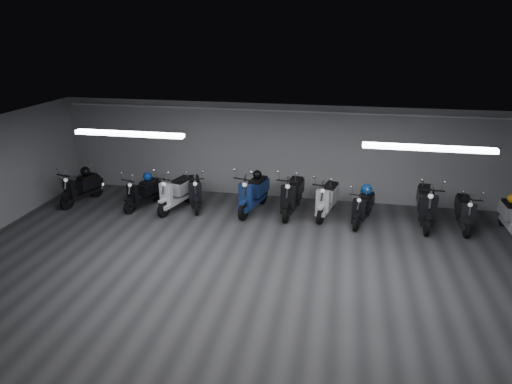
% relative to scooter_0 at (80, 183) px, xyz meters
% --- Properties ---
extents(floor, '(14.00, 10.00, 0.01)m').
position_rel_scooter_0_xyz_m(floor, '(5.91, -3.39, -0.62)').
color(floor, '#353437').
rests_on(floor, ground).
extents(ceiling, '(14.00, 10.00, 0.01)m').
position_rel_scooter_0_xyz_m(ceiling, '(5.91, -3.39, 2.19)').
color(ceiling, gray).
rests_on(ceiling, ground).
extents(back_wall, '(14.00, 0.01, 2.80)m').
position_rel_scooter_0_xyz_m(back_wall, '(5.91, 1.62, 0.78)').
color(back_wall, gray).
rests_on(back_wall, ground).
extents(fluor_strip_left, '(2.40, 0.18, 0.08)m').
position_rel_scooter_0_xyz_m(fluor_strip_left, '(2.91, -2.39, 2.12)').
color(fluor_strip_left, white).
rests_on(fluor_strip_left, ceiling).
extents(fluor_strip_right, '(2.40, 0.18, 0.08)m').
position_rel_scooter_0_xyz_m(fluor_strip_right, '(8.91, -2.39, 2.12)').
color(fluor_strip_right, white).
rests_on(fluor_strip_right, ceiling).
extents(conduit, '(13.60, 0.05, 0.05)m').
position_rel_scooter_0_xyz_m(conduit, '(5.91, 1.53, 2.00)').
color(conduit, white).
rests_on(conduit, back_wall).
extents(scooter_0, '(0.99, 1.75, 1.24)m').
position_rel_scooter_0_xyz_m(scooter_0, '(0.00, 0.00, 0.00)').
color(scooter_0, black).
rests_on(scooter_0, floor).
extents(scooter_1, '(1.05, 1.68, 1.19)m').
position_rel_scooter_0_xyz_m(scooter_1, '(1.91, 0.02, -0.02)').
color(scooter_1, black).
rests_on(scooter_1, floor).
extents(scooter_2, '(1.05, 1.90, 1.34)m').
position_rel_scooter_0_xyz_m(scooter_2, '(2.88, 0.07, 0.05)').
color(scooter_2, silver).
rests_on(scooter_2, floor).
extents(scooter_3, '(1.16, 1.80, 1.28)m').
position_rel_scooter_0_xyz_m(scooter_3, '(3.33, 0.33, 0.02)').
color(scooter_3, black).
rests_on(scooter_3, floor).
extents(scooter_4, '(1.06, 2.00, 1.42)m').
position_rel_scooter_0_xyz_m(scooter_4, '(5.03, 0.33, 0.09)').
color(scooter_4, navy).
rests_on(scooter_4, floor).
extents(scooter_5, '(0.87, 1.98, 1.42)m').
position_rel_scooter_0_xyz_m(scooter_5, '(6.09, 0.40, 0.09)').
color(scooter_5, black).
rests_on(scooter_5, floor).
extents(scooter_6, '(0.97, 1.84, 1.31)m').
position_rel_scooter_0_xyz_m(scooter_6, '(7.04, 0.42, 0.03)').
color(scooter_6, silver).
rests_on(scooter_6, floor).
extents(scooter_7, '(0.98, 1.68, 1.19)m').
position_rel_scooter_0_xyz_m(scooter_7, '(7.98, 0.09, -0.03)').
color(scooter_7, black).
rests_on(scooter_7, floor).
extents(scooter_8, '(0.79, 2.02, 1.47)m').
position_rel_scooter_0_xyz_m(scooter_8, '(9.56, 0.32, 0.12)').
color(scooter_8, black).
rests_on(scooter_8, floor).
extents(scooter_9, '(0.66, 1.68, 1.22)m').
position_rel_scooter_0_xyz_m(scooter_9, '(10.49, 0.26, -0.01)').
color(scooter_9, black).
rests_on(scooter_9, floor).
extents(bicycle, '(1.77, 0.76, 1.12)m').
position_rel_scooter_0_xyz_m(bicycle, '(-0.59, 0.64, -0.06)').
color(bicycle, silver).
rests_on(bicycle, floor).
extents(helmet_1, '(0.27, 0.27, 0.27)m').
position_rel_scooter_0_xyz_m(helmet_1, '(0.06, 0.22, 0.28)').
color(helmet_1, black).
rests_on(helmet_1, scooter_0).
extents(helmet_2, '(0.26, 0.26, 0.26)m').
position_rel_scooter_0_xyz_m(helmet_2, '(1.99, 0.23, 0.25)').
color(helmet_2, navy).
rests_on(helmet_2, scooter_1).
extents(helmet_3, '(0.25, 0.25, 0.25)m').
position_rel_scooter_0_xyz_m(helmet_3, '(5.09, 0.58, 0.38)').
color(helmet_3, black).
rests_on(helmet_3, scooter_4).
extents(helmet_4, '(0.29, 0.29, 0.29)m').
position_rel_scooter_0_xyz_m(helmet_4, '(8.04, 0.30, 0.26)').
color(helmet_4, '#0E43A1').
rests_on(helmet_4, scooter_7).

